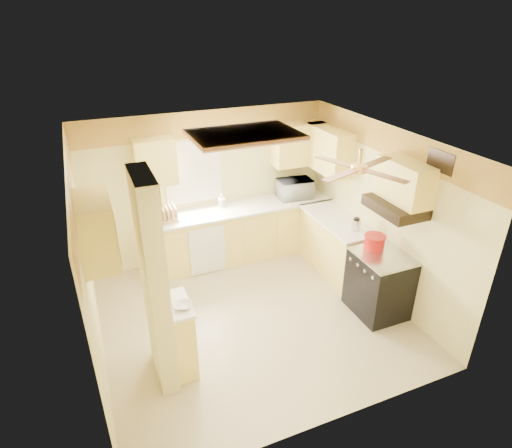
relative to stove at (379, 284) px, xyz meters
name	(u,v)px	position (x,y,z in m)	size (l,w,h in m)	color
floor	(253,316)	(-1.67, 0.55, -0.46)	(4.00, 4.00, 0.00)	tan
ceiling	(252,143)	(-1.67, 0.55, 2.04)	(4.00, 4.00, 0.00)	white
wall_back	(209,187)	(-1.67, 2.45, 0.79)	(4.00, 4.00, 0.00)	#E1D489
wall_front	(331,331)	(-1.67, -1.35, 0.79)	(4.00, 4.00, 0.00)	#E1D489
wall_left	(87,271)	(-3.67, 0.55, 0.79)	(3.80, 3.80, 0.00)	#E1D489
wall_right	(381,213)	(0.33, 0.55, 0.79)	(3.80, 3.80, 0.00)	#E1D489
wallpaper_border	(206,124)	(-1.67, 2.43, 1.84)	(4.00, 0.02, 0.40)	#EBBE45
partition_column	(155,285)	(-3.02, 0.00, 0.79)	(0.20, 0.70, 2.50)	#E1D489
partition_ledge	(181,337)	(-2.80, 0.00, -0.01)	(0.25, 0.55, 0.90)	#FFE665
ledge_top	(178,305)	(-2.80, 0.00, 0.46)	(0.28, 0.58, 0.04)	white
lower_cabinets_back	(244,233)	(-1.17, 2.15, -0.01)	(3.00, 0.60, 0.90)	#FFE665
lower_cabinets_right	(336,246)	(0.03, 1.15, -0.01)	(0.60, 1.40, 0.90)	#FFE665
countertop_back	(244,208)	(-1.17, 2.14, 0.46)	(3.04, 0.64, 0.04)	white
countertop_right	(338,220)	(0.02, 1.15, 0.46)	(0.64, 1.44, 0.04)	white
dishwasher_panel	(208,251)	(-1.92, 1.84, -0.03)	(0.58, 0.02, 0.80)	white
window	(193,172)	(-1.92, 2.44, 1.09)	(0.92, 0.02, 1.02)	white
upper_cab_back_left	(155,162)	(-2.52, 2.27, 1.39)	(0.60, 0.35, 0.70)	#FFE665
upper_cab_back_right	(299,144)	(-0.12, 2.27, 1.39)	(0.90, 0.35, 0.70)	#FFE665
upper_cab_right	(328,150)	(0.16, 1.80, 1.39)	(0.35, 1.00, 0.70)	#FFE665
upper_cab_left_wall	(96,231)	(-3.49, 0.30, 1.39)	(0.35, 0.75, 0.70)	#FFE665
upper_cab_over_stove	(405,181)	(0.16, 0.00, 1.49)	(0.35, 0.76, 0.52)	#FFE665
stove	(379,284)	(0.00, 0.00, 0.00)	(0.68, 0.77, 0.92)	black
range_hood	(395,207)	(0.07, 0.00, 1.16)	(0.50, 0.76, 0.14)	black
poster_menu	(159,233)	(-2.91, 0.00, 1.39)	(0.02, 0.42, 0.57)	black
poster_nashville	(165,286)	(-2.91, 0.00, 0.74)	(0.02, 0.42, 0.57)	black
ceiling_light_panel	(245,135)	(-1.57, 1.05, 2.00)	(1.35, 0.95, 0.06)	brown
ceiling_fan	(359,168)	(-0.67, -0.15, 1.83)	(1.15, 1.15, 0.26)	gold
vent_grate	(441,161)	(0.31, -0.35, 1.84)	(0.02, 0.40, 0.25)	black
microwave	(295,189)	(-0.22, 2.17, 0.64)	(0.58, 0.40, 0.32)	white
bowl	(183,305)	(-2.76, -0.09, 0.50)	(0.19, 0.19, 0.05)	white
dutch_oven	(375,242)	(0.00, 0.21, 0.56)	(0.30, 0.30, 0.20)	#B2140F
kettle	(356,224)	(0.05, 0.72, 0.57)	(0.13, 0.13, 0.20)	silver
dish_rack	(165,216)	(-2.49, 2.13, 0.56)	(0.38, 0.28, 0.21)	tan
utensil_crock	(222,202)	(-1.50, 2.30, 0.55)	(0.11, 0.11, 0.22)	white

